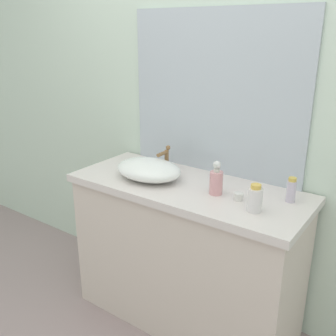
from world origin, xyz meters
The scene contains 9 objects.
bathroom_wall_rear centered at (0.00, 0.73, 1.30)m, with size 6.00×0.06×2.60m, color silver.
vanity_counter centered at (0.00, 0.42, 0.44)m, with size 1.33×0.54×0.88m.
wall_mirror_panel centered at (0.00, 0.69, 1.33)m, with size 1.08×0.01×0.91m, color #B2BCC6.
sink_basin centered at (-0.23, 0.37, 0.93)m, with size 0.40×0.29×0.11m, color white.
faucet centered at (-0.23, 0.54, 0.97)m, with size 0.03×0.12×0.15m.
soap_dispenser centered at (0.19, 0.40, 0.95)m, with size 0.07×0.07×0.18m.
lotion_bottle centered at (0.53, 0.53, 0.94)m, with size 0.05×0.05×0.13m.
perfume_bottle centered at (0.43, 0.33, 0.94)m, with size 0.07×0.07×0.13m.
candle_jar centered at (0.32, 0.40, 0.90)m, with size 0.05×0.05×0.04m, color silver.
Camera 1 is at (1.05, -1.25, 1.68)m, focal length 41.59 mm.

